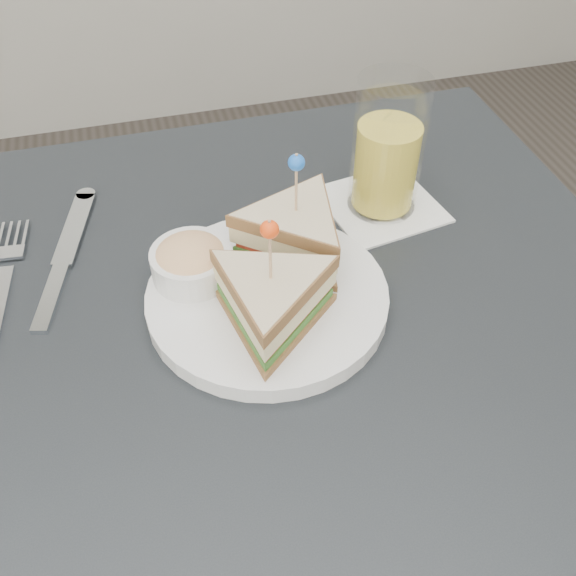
# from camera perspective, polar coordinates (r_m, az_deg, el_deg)

# --- Properties ---
(table) EXTENTS (0.80, 0.80, 0.75)m
(table) POSITION_cam_1_polar(r_m,az_deg,el_deg) (0.68, -0.60, -8.21)
(table) COLOR black
(table) RESTS_ON ground
(plate_meal) EXTENTS (0.28, 0.28, 0.14)m
(plate_meal) POSITION_cam_1_polar(r_m,az_deg,el_deg) (0.63, -1.51, 1.42)
(plate_meal) COLOR white
(plate_meal) RESTS_ON table
(cutlery_fork) EXTENTS (0.05, 0.22, 0.01)m
(cutlery_fork) POSITION_cam_1_polar(r_m,az_deg,el_deg) (0.73, -23.96, 0.59)
(cutlery_fork) COLOR silver
(cutlery_fork) RESTS_ON table
(cutlery_knife) EXTENTS (0.08, 0.23, 0.01)m
(cutlery_knife) POSITION_cam_1_polar(r_m,az_deg,el_deg) (0.73, -19.31, 2.44)
(cutlery_knife) COLOR silver
(cutlery_knife) RESTS_ON table
(drink_set) EXTENTS (0.14, 0.14, 0.16)m
(drink_set) POSITION_cam_1_polar(r_m,az_deg,el_deg) (0.74, 8.80, 11.63)
(drink_set) COLOR white
(drink_set) RESTS_ON table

